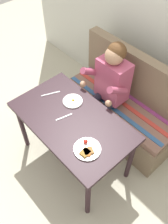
{
  "coord_description": "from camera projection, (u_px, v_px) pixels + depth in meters",
  "views": [
    {
      "loc": [
        1.15,
        -0.89,
        2.52
      ],
      "look_at": [
        0.0,
        0.15,
        0.72
      ],
      "focal_mm": 39.27,
      "sensor_mm": 36.0,
      "label": 1
    }
  ],
  "objects": [
    {
      "name": "couch",
      "position": [
        122.0,
        107.0,
        2.94
      ],
      "size": [
        1.44,
        0.56,
        1.0
      ],
      "color": "#79654E",
      "rests_on": "ground"
    },
    {
      "name": "person",
      "position": [
        108.0,
        84.0,
        2.6
      ],
      "size": [
        0.45,
        0.61,
        1.21
      ],
      "color": "#B34B6B",
      "rests_on": "ground"
    },
    {
      "name": "plate_eggs",
      "position": [
        73.0,
        101.0,
        2.44
      ],
      "size": [
        0.2,
        0.2,
        0.04
      ],
      "color": "white",
      "rests_on": "table"
    },
    {
      "name": "plate_breakfast",
      "position": [
        87.0,
        149.0,
        2.07
      ],
      "size": [
        0.23,
        0.23,
        0.05
      ],
      "color": "white",
      "rests_on": "table"
    },
    {
      "name": "back_wall",
      "position": [
        168.0,
        17.0,
        2.43
      ],
      "size": [
        4.4,
        0.1,
        2.6
      ],
      "primitive_type": "cube",
      "color": "beige",
      "rests_on": "ground"
    },
    {
      "name": "fork",
      "position": [
        64.0,
        117.0,
        2.32
      ],
      "size": [
        0.05,
        0.17,
        0.0
      ],
      "primitive_type": "cube",
      "rotation": [
        0.0,
        0.0,
        -0.24
      ],
      "color": "silver",
      "rests_on": "table"
    },
    {
      "name": "knife",
      "position": [
        51.0,
        94.0,
        2.52
      ],
      "size": [
        0.09,
        0.19,
        0.0
      ],
      "primitive_type": "cube",
      "rotation": [
        0.0,
        0.0,
        -0.39
      ],
      "color": "silver",
      "rests_on": "table"
    },
    {
      "name": "ground_plane",
      "position": [
        74.0,
        159.0,
        2.85
      ],
      "size": [
        8.0,
        8.0,
        0.0
      ],
      "primitive_type": "plane",
      "color": "#B9B59D"
    },
    {
      "name": "table",
      "position": [
        72.0,
        125.0,
        2.36
      ],
      "size": [
        1.2,
        0.7,
        0.73
      ],
      "color": "black",
      "rests_on": "ground"
    }
  ]
}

